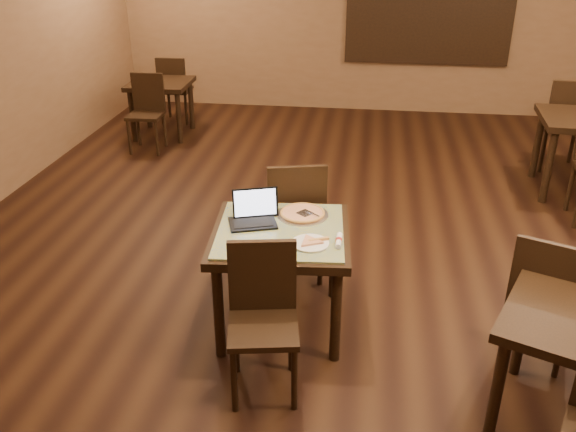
# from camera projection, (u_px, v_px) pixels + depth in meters

# --- Properties ---
(ground) EXTENTS (10.00, 10.00, 0.00)m
(ground) POSITION_uv_depth(u_px,v_px,m) (390.00, 283.00, 4.91)
(ground) COLOR black
(ground) RESTS_ON ground
(wall_back) EXTENTS (8.00, 0.02, 3.00)m
(wall_back) POSITION_uv_depth(u_px,v_px,m) (394.00, 8.00, 8.70)
(wall_back) COLOR brown
(wall_back) RESTS_ON ground
(mural) EXTENTS (2.34, 0.05, 1.64)m
(mural) POSITION_uv_depth(u_px,v_px,m) (430.00, 5.00, 8.58)
(mural) COLOR #244E84
(mural) RESTS_ON wall_back
(tiled_table) EXTENTS (0.99, 0.99, 0.76)m
(tiled_table) POSITION_uv_depth(u_px,v_px,m) (281.00, 243.00, 4.14)
(tiled_table) COLOR black
(tiled_table) RESTS_ON ground
(chair_main_near) EXTENTS (0.48, 0.48, 0.95)m
(chair_main_near) POSITION_uv_depth(u_px,v_px,m) (263.00, 310.00, 3.65)
(chair_main_near) COLOR black
(chair_main_near) RESTS_ON ground
(chair_main_far) EXTENTS (0.54, 0.54, 1.03)m
(chair_main_far) POSITION_uv_depth(u_px,v_px,m) (295.00, 215.00, 4.72)
(chair_main_far) COLOR black
(chair_main_far) RESTS_ON ground
(laptop) EXTENTS (0.37, 0.34, 0.22)m
(laptop) POSITION_uv_depth(u_px,v_px,m) (254.00, 214.00, 4.18)
(laptop) COLOR black
(laptop) RESTS_ON tiled_table
(plate) EXTENTS (0.24, 0.24, 0.01)m
(plate) POSITION_uv_depth(u_px,v_px,m) (310.00, 243.00, 3.90)
(plate) COLOR white
(plate) RESTS_ON tiled_table
(pizza_slice) EXTENTS (0.23, 0.23, 0.02)m
(pizza_slice) POSITION_uv_depth(u_px,v_px,m) (310.00, 241.00, 3.90)
(pizza_slice) COLOR beige
(pizza_slice) RESTS_ON plate
(pizza_pan) EXTENTS (0.37, 0.37, 0.01)m
(pizza_pan) POSITION_uv_depth(u_px,v_px,m) (302.00, 215.00, 4.29)
(pizza_pan) COLOR silver
(pizza_pan) RESTS_ON tiled_table
(pizza_whole) EXTENTS (0.32, 0.32, 0.02)m
(pizza_whole) POSITION_uv_depth(u_px,v_px,m) (302.00, 213.00, 4.29)
(pizza_whole) COLOR beige
(pizza_whole) RESTS_ON pizza_pan
(spatula) EXTENTS (0.23, 0.22, 0.01)m
(spatula) POSITION_uv_depth(u_px,v_px,m) (305.00, 213.00, 4.26)
(spatula) COLOR silver
(spatula) RESTS_ON pizza_whole
(napkin_roll) EXTENTS (0.04, 0.17, 0.04)m
(napkin_roll) POSITION_uv_depth(u_px,v_px,m) (339.00, 241.00, 3.91)
(napkin_roll) COLOR white
(napkin_roll) RESTS_ON tiled_table
(other_table_a_chair_far) EXTENTS (0.49, 0.49, 1.07)m
(other_table_a_chair_far) POSITION_uv_depth(u_px,v_px,m) (566.00, 120.00, 6.86)
(other_table_a_chair_far) COLOR black
(other_table_a_chair_far) RESTS_ON ground
(other_table_b) EXTENTS (0.79, 0.79, 0.73)m
(other_table_b) POSITION_uv_depth(u_px,v_px,m) (161.00, 91.00, 8.03)
(other_table_b) COLOR black
(other_table_b) RESTS_ON ground
(other_table_b_chair_near) EXTENTS (0.42, 0.42, 0.94)m
(other_table_b_chair_near) POSITION_uv_depth(u_px,v_px,m) (147.00, 108.00, 7.58)
(other_table_b_chair_near) COLOR black
(other_table_b_chair_near) RESTS_ON ground
(other_table_b_chair_far) EXTENTS (0.42, 0.42, 0.94)m
(other_table_b_chair_far) POSITION_uv_depth(u_px,v_px,m) (174.00, 86.00, 8.55)
(other_table_b_chair_far) COLOR black
(other_table_b_chair_far) RESTS_ON ground
(other_table_c) EXTENTS (1.01, 1.01, 0.72)m
(other_table_c) POSITION_uv_depth(u_px,v_px,m) (576.00, 337.00, 3.31)
(other_table_c) COLOR black
(other_table_c) RESTS_ON ground
(other_table_c_chair_far) EXTENTS (0.53, 0.53, 0.93)m
(other_table_c_chair_far) POSITION_uv_depth(u_px,v_px,m) (544.00, 293.00, 3.83)
(other_table_c_chair_far) COLOR black
(other_table_c_chair_far) RESTS_ON ground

